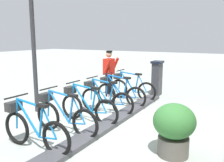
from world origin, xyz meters
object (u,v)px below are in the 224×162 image
Objects in this scene: worker_near_rack at (109,72)px; bike_docked_0 at (130,87)px; lamp_post at (33,28)px; planter_bush at (174,127)px; bike_docked_1 at (119,92)px; payment_kiosk at (157,78)px; bike_docked_2 at (104,98)px; bike_docked_3 at (86,106)px; bike_docked_5 at (32,128)px; bike_docked_4 at (63,115)px.

bike_docked_0 is at bearing 175.45° from worker_near_rack.
planter_bush is (-4.19, 0.69, -1.83)m from lamp_post.
worker_near_rack is at bearing -108.63° from lamp_post.
worker_near_rack is at bearing -46.54° from bike_docked_1.
planter_bush is (-2.40, 2.40, 0.11)m from bike_docked_1.
lamp_post is at bearing 57.15° from payment_kiosk.
worker_near_rack reaches higher than bike_docked_2.
bike_docked_0 and bike_docked_2 have the same top height.
bike_docked_2 is (0.57, 2.81, -0.24)m from payment_kiosk.
bike_docked_3 is 2.64m from lamp_post.
bike_docked_3 reaches higher than planter_bush.
bike_docked_1 is 3.14m from lamp_post.
bike_docked_2 is 1.00× the size of bike_docked_5.
worker_near_rack is 3.15m from lamp_post.
bike_docked_2 is 1.04× the size of worker_near_rack.
lamp_post reaches higher than bike_docked_0.
bike_docked_3 is at bearing -90.00° from bike_docked_4.
bike_docked_2 is 1.00× the size of bike_docked_3.
payment_kiosk is at bearing -67.12° from planter_bush.
lamp_post is at bearing 55.28° from bike_docked_0.
bike_docked_2 is 1.74m from bike_docked_4.
bike_docked_1 is at bearing -90.00° from bike_docked_2.
bike_docked_5 is 2.64m from planter_bush.
bike_docked_2 is at bearing -90.00° from bike_docked_5.
bike_docked_1 is at bearing -90.00° from bike_docked_4.
payment_kiosk is 4.71m from planter_bush.
planter_bush is at bearing -174.89° from bike_docked_4.
bike_docked_2 is at bearing -90.00° from bike_docked_4.
bike_docked_0 and bike_docked_4 have the same top height.
worker_near_rack is at bearing -45.37° from planter_bush.
bike_docked_5 is 3.18m from lamp_post.
bike_docked_0 and bike_docked_1 have the same top height.
bike_docked_2 is 2.85m from planter_bush.
bike_docked_3 is 2.87m from worker_near_rack.
payment_kiosk is 0.36× the size of lamp_post.
bike_docked_4 is at bearing 104.09° from worker_near_rack.
bike_docked_1 is 1.74m from bike_docked_3.
bike_docked_1 is at bearing 73.61° from payment_kiosk.
bike_docked_0 is 1.77× the size of planter_bush.
bike_docked_1 is 1.38m from worker_near_rack.
bike_docked_4 is (0.57, 4.56, -0.24)m from payment_kiosk.
lamp_post is (1.78, -0.91, 1.95)m from bike_docked_4.
bike_docked_0 is 0.48× the size of lamp_post.
bike_docked_3 is 1.04× the size of worker_near_rack.
bike_docked_5 is (0.00, 2.61, 0.00)m from bike_docked_2.
bike_docked_4 is 1.77× the size of planter_bush.
lamp_post reaches higher than planter_bush.
lamp_post is at bearing -1.23° from bike_docked_3.
bike_docked_3 is at bearing -90.00° from bike_docked_5.
bike_docked_5 is at bearing 90.00° from bike_docked_1.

